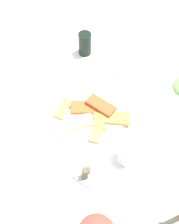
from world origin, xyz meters
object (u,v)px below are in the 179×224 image
object	(u,v)px
soda_can	(85,44)
drinking_glass	(126,153)
dining_table	(91,124)
condiment_caddy	(88,172)
spoon	(135,68)
paper_napkin	(132,67)
pide_platter	(89,115)
fork	(129,65)

from	to	relation	value
soda_can	drinking_glass	world-z (taller)	soda_can
dining_table	soda_can	bearing A→B (deg)	-140.97
drinking_glass	condiment_caddy	size ratio (longest dim) A/B	0.99
drinking_glass	spoon	world-z (taller)	drinking_glass
drinking_glass	paper_napkin	distance (m)	0.51
soda_can	dining_table	bearing A→B (deg)	39.03
pide_platter	drinking_glass	distance (m)	0.26
pide_platter	spoon	bearing A→B (deg)	176.11
spoon	dining_table	bearing A→B (deg)	2.43
dining_table	pide_platter	bearing A→B (deg)	-23.68
condiment_caddy	fork	bearing A→B (deg)	-164.75
drinking_glass	fork	distance (m)	0.52
condiment_caddy	paper_napkin	bearing A→B (deg)	-166.37
soda_can	fork	bearing A→B (deg)	101.69
dining_table	condiment_caddy	world-z (taller)	condiment_caddy
soda_can	spoon	world-z (taller)	soda_can
paper_napkin	condiment_caddy	bearing A→B (deg)	13.63
soda_can	spoon	bearing A→B (deg)	100.17
paper_napkin	fork	size ratio (longest dim) A/B	0.68
dining_table	paper_napkin	distance (m)	0.36
drinking_glass	condiment_caddy	world-z (taller)	drinking_glass
fork	spoon	bearing A→B (deg)	98.00
dining_table	drinking_glass	world-z (taller)	drinking_glass
drinking_glass	fork	size ratio (longest dim) A/B	0.46
pide_platter	dining_table	bearing A→B (deg)	156.32
dining_table	soda_can	distance (m)	0.42
pide_platter	soda_can	distance (m)	0.41
drinking_glass	soda_can	bearing A→B (deg)	-129.86
condiment_caddy	spoon	bearing A→B (deg)	-168.01
dining_table	drinking_glass	xyz separation A→B (m)	(0.10, 0.23, 0.12)
spoon	paper_napkin	bearing A→B (deg)	-84.33
spoon	condiment_caddy	size ratio (longest dim) A/B	2.13
fork	soda_can	bearing A→B (deg)	-70.31
fork	drinking_glass	bearing A→B (deg)	36.84
fork	spoon	world-z (taller)	same
soda_can	paper_napkin	world-z (taller)	soda_can
paper_napkin	spoon	xyz separation A→B (m)	(0.00, 0.02, 0.00)
soda_can	paper_napkin	size ratio (longest dim) A/B	0.91
soda_can	drinking_glass	size ratio (longest dim) A/B	1.35
soda_can	spoon	distance (m)	0.28
paper_napkin	pide_platter	bearing A→B (deg)	-1.09
pide_platter	fork	distance (m)	0.37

